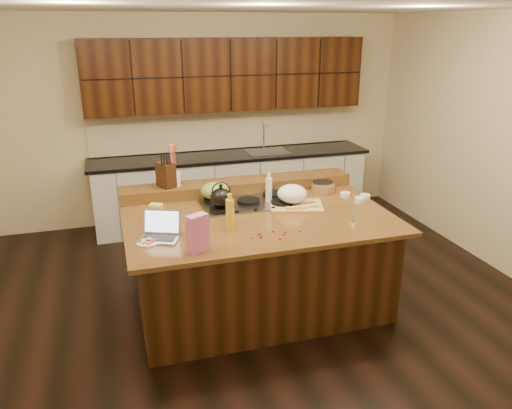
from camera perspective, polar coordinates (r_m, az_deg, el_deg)
name	(u,v)px	position (r m, az deg, el deg)	size (l,w,h in m)	color
room	(258,169)	(4.42, 0.19, 4.05)	(5.52, 5.02, 2.72)	black
island	(258,259)	(4.74, 0.17, -6.30)	(2.40, 1.60, 0.92)	black
back_ledge	(238,186)	(5.18, -2.07, 2.14)	(2.40, 0.30, 0.12)	black
cooktop	(249,202)	(4.82, -0.85, 0.25)	(0.92, 0.52, 0.05)	gray
back_counter	(231,150)	(6.67, -2.91, 6.24)	(3.70, 0.66, 2.40)	silver
kettle	(221,198)	(4.60, -4.02, 0.77)	(0.20, 0.20, 0.18)	black
green_bowl	(215,191)	(4.84, -4.70, 1.60)	(0.28, 0.28, 0.16)	olive
laptop	(160,231)	(4.13, -10.87, -2.96)	(0.38, 0.35, 0.22)	#B7B7BC
oil_bottle	(230,215)	(4.18, -2.98, -1.18)	(0.07, 0.07, 0.27)	gold
vinegar_bottle	(269,190)	(4.82, 1.47, 1.61)	(0.06, 0.06, 0.25)	silver
wooden_tray	(293,196)	(4.78, 4.26, 0.92)	(0.57, 0.48, 0.20)	tan
ramekin_a	(365,197)	(5.08, 12.35, 0.87)	(0.10, 0.10, 0.04)	white
ramekin_b	(345,195)	(5.10, 10.14, 1.12)	(0.10, 0.10, 0.04)	white
ramekin_c	(360,200)	(4.98, 11.75, 0.54)	(0.10, 0.10, 0.04)	white
strainer_bowl	(323,188)	(5.21, 7.66, 1.91)	(0.24, 0.24, 0.09)	#996B3F
kitchen_timer	(354,218)	(4.46, 11.15, -1.56)	(0.08, 0.08, 0.07)	silver
pink_bag	(198,233)	(3.80, -6.69, -3.30)	(0.16, 0.09, 0.30)	#D7659A
candy_plate	(148,242)	(4.07, -12.26, -4.25)	(0.18, 0.18, 0.01)	white
package_box	(156,212)	(4.48, -11.31, -0.88)	(0.11, 0.08, 0.15)	#D1C649
utensil_crock	(174,179)	(5.02, -9.31, 2.88)	(0.12, 0.12, 0.14)	white
knife_block	(166,175)	(5.00, -10.26, 3.35)	(0.12, 0.20, 0.24)	black
gumdrop_0	(273,231)	(4.17, 1.98, -3.07)	(0.02, 0.02, 0.02)	red
gumdrop_1	(285,232)	(4.17, 3.36, -3.13)	(0.02, 0.02, 0.02)	#198C26
gumdrop_2	(261,237)	(4.06, 0.59, -3.73)	(0.02, 0.02, 0.02)	red
gumdrop_3	(262,235)	(4.09, 0.64, -3.56)	(0.02, 0.02, 0.02)	#198C26
gumdrop_4	(280,238)	(4.04, 2.79, -3.90)	(0.02, 0.02, 0.02)	red
gumdrop_5	(300,231)	(4.20, 5.03, -3.01)	(0.02, 0.02, 0.02)	#198C26
gumdrop_6	(284,234)	(4.12, 3.20, -3.41)	(0.02, 0.02, 0.02)	red
gumdrop_7	(252,238)	(4.05, -0.51, -3.83)	(0.02, 0.02, 0.02)	#198C26
gumdrop_8	(260,233)	(4.13, 0.42, -3.33)	(0.02, 0.02, 0.02)	red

